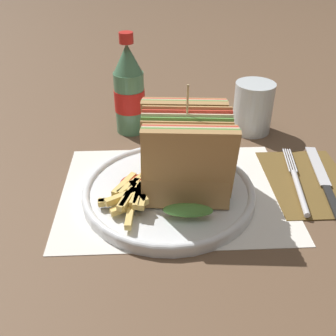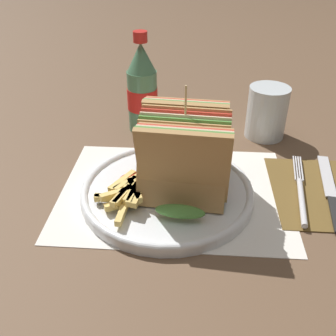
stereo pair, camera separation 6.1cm
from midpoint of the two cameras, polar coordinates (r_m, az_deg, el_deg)
ground_plane at (r=0.63m, az=1.40°, el=-3.16°), size 4.00×4.00×0.00m
placemat at (r=0.63m, az=3.72°, el=-3.54°), size 0.36×0.27×0.00m
plate_main at (r=0.61m, az=2.73°, el=-3.44°), size 0.27×0.27×0.02m
club_sandwich at (r=0.58m, az=5.47°, el=2.09°), size 0.13×0.19×0.17m
fries_pile at (r=0.58m, az=-2.68°, el=-3.73°), size 0.11×0.12×0.02m
ketchup_blob at (r=0.60m, az=-1.99°, el=-2.00°), size 0.05×0.04×0.02m
napkin at (r=0.68m, az=22.94°, el=-3.20°), size 0.13×0.19×0.00m
fork at (r=0.65m, az=21.33°, el=-3.63°), size 0.04×0.19×0.01m
knife at (r=0.68m, az=24.88°, el=-3.09°), size 0.04×0.21×0.00m
coke_bottle_near at (r=0.78m, az=-1.49°, el=11.21°), size 0.06×0.06×0.20m
glass_near at (r=0.80m, az=16.25°, el=7.27°), size 0.08×0.08×0.10m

